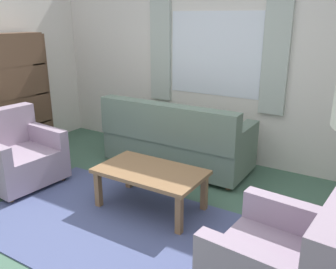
% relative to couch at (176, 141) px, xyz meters
% --- Properties ---
extents(ground_plane, '(6.24, 6.24, 0.00)m').
position_rel_couch_xyz_m(ground_plane, '(0.21, -1.54, -0.37)').
color(ground_plane, '#476B56').
extents(wall_back, '(5.32, 0.12, 2.60)m').
position_rel_couch_xyz_m(wall_back, '(0.21, 0.72, 0.93)').
color(wall_back, silver).
rests_on(wall_back, ground_plane).
extents(window_with_curtains, '(1.98, 0.07, 1.40)m').
position_rel_couch_xyz_m(window_with_curtains, '(0.21, 0.63, 1.08)').
color(window_with_curtains, white).
extents(area_rug, '(2.68, 1.66, 0.01)m').
position_rel_couch_xyz_m(area_rug, '(0.21, -1.54, -0.36)').
color(area_rug, '#4C5684').
rests_on(area_rug, ground_plane).
extents(couch, '(1.90, 0.82, 0.92)m').
position_rel_couch_xyz_m(couch, '(0.00, 0.00, 0.00)').
color(couch, slate).
rests_on(couch, ground_plane).
extents(armchair_left, '(0.89, 0.91, 0.88)m').
position_rel_couch_xyz_m(armchair_left, '(-1.39, -1.39, -0.01)').
color(armchair_left, '#998499').
rests_on(armchair_left, ground_plane).
extents(armchair_right, '(0.89, 0.91, 0.88)m').
position_rel_couch_xyz_m(armchair_right, '(1.87, -1.75, -0.01)').
color(armchair_right, '#998499').
rests_on(armchair_right, ground_plane).
extents(coffee_table, '(1.10, 0.64, 0.44)m').
position_rel_couch_xyz_m(coffee_table, '(0.33, -1.07, 0.01)').
color(coffee_table, olive).
rests_on(coffee_table, ground_plane).
extents(bookshelf, '(0.30, 0.94, 1.72)m').
position_rel_couch_xyz_m(bookshelf, '(-2.14, -0.71, 0.42)').
color(bookshelf, brown).
rests_on(bookshelf, ground_plane).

